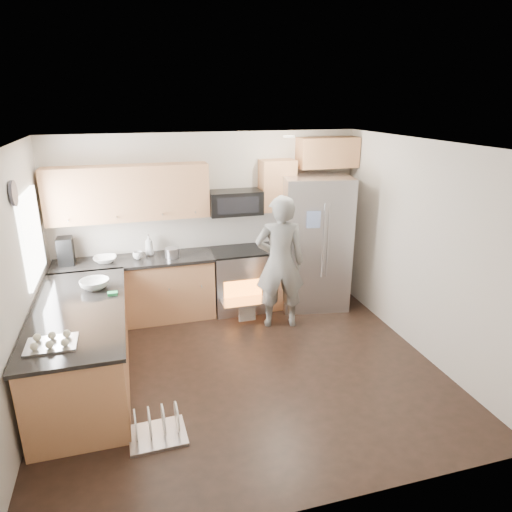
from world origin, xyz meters
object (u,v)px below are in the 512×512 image
object	(u,v)px
stove_range	(238,266)
refrigerator	(314,243)
dish_rack	(157,429)
person	(280,263)

from	to	relation	value
stove_range	refrigerator	distance (m)	1.20
dish_rack	stove_range	bearing A→B (deg)	61.06
refrigerator	person	size ratio (longest dim) A/B	1.07
refrigerator	dish_rack	xyz separation A→B (m)	(-2.56, -2.38, -0.91)
person	dish_rack	bearing A→B (deg)	56.93
refrigerator	dish_rack	world-z (taller)	refrigerator
refrigerator	person	world-z (taller)	refrigerator
person	dish_rack	distance (m)	2.75
person	refrigerator	bearing A→B (deg)	-132.43
person	stove_range	bearing A→B (deg)	-46.68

